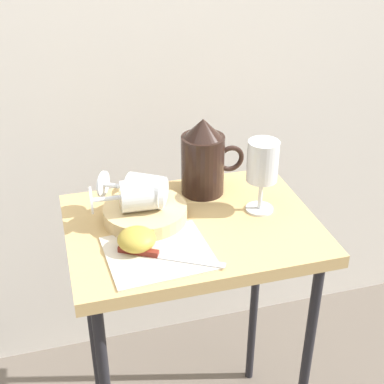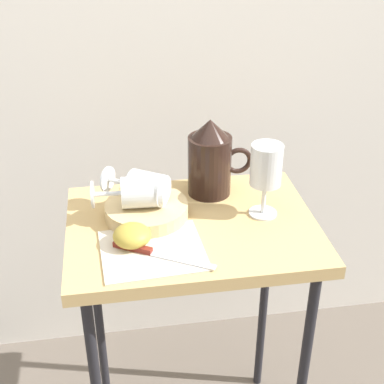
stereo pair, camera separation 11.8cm
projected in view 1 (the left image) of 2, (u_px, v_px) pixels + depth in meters
curtain_drape at (146, 62)px, 1.50m from camera, size 2.40×0.03×1.93m
table at (192, 254)px, 1.27m from camera, size 0.55×0.41×0.73m
linen_napkin at (158, 253)px, 1.12m from camera, size 0.22×0.20×0.00m
basket_tray at (145, 213)px, 1.23m from camera, size 0.19×0.19×0.03m
pitcher at (203, 163)px, 1.31m from camera, size 0.16×0.10×0.19m
wine_glass_upright at (262, 165)px, 1.22m from camera, size 0.07×0.07×0.17m
wine_glass_tipped_near at (138, 195)px, 1.19m from camera, size 0.16×0.07×0.07m
wine_glass_tipped_far at (144, 190)px, 1.21m from camera, size 0.16×0.13×0.07m
apple_half_left at (137, 239)px, 1.13m from camera, size 0.08×0.08×0.04m
knife at (155, 254)px, 1.11m from camera, size 0.20×0.12×0.01m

